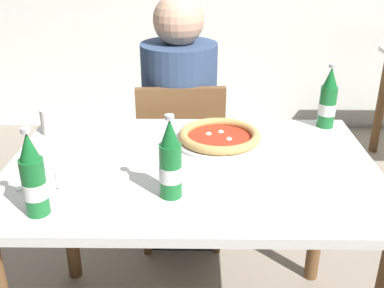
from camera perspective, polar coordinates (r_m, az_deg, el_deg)
name	(u,v)px	position (r m, az deg, el deg)	size (l,w,h in m)	color
dining_table_main	(192,195)	(1.55, -0.02, -6.32)	(1.20, 0.80, 0.75)	silver
chair_behind_table	(181,156)	(2.16, -1.42, -1.47)	(0.42, 0.42, 0.85)	brown
diner_seated	(180,132)	(2.16, -1.52, 1.55)	(0.34, 0.34, 1.21)	#2D3342
pizza_margherita_near	(220,137)	(1.64, 3.45, 0.85)	(0.32, 0.32, 0.04)	white
beer_bottle_left	(170,163)	(1.27, -2.70, -2.38)	(0.07, 0.07, 0.25)	#196B2D
beer_bottle_center	(328,101)	(1.82, 16.56, 5.15)	(0.07, 0.07, 0.25)	#196B2D
beer_bottle_right	(33,179)	(1.26, -19.13, -4.11)	(0.07, 0.07, 0.25)	#196B2D
napkin_with_cutlery	(52,174)	(1.49, -17.07, -3.57)	(0.21, 0.21, 0.01)	white
paper_cup	(51,121)	(1.79, -17.17, 2.74)	(0.07, 0.07, 0.10)	white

